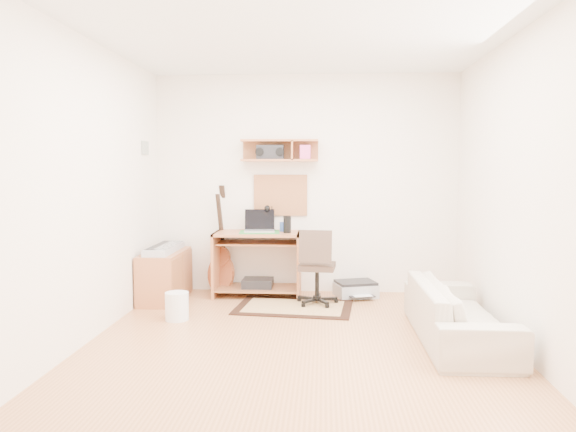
# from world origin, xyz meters

# --- Properties ---
(floor) EXTENTS (3.60, 4.00, 0.01)m
(floor) POSITION_xyz_m (0.00, 0.00, -0.01)
(floor) COLOR tan
(floor) RESTS_ON ground
(ceiling) EXTENTS (3.60, 4.00, 0.01)m
(ceiling) POSITION_xyz_m (0.00, 0.00, 2.60)
(ceiling) COLOR white
(ceiling) RESTS_ON ground
(back_wall) EXTENTS (3.60, 0.01, 2.60)m
(back_wall) POSITION_xyz_m (0.00, 2.00, 1.30)
(back_wall) COLOR white
(back_wall) RESTS_ON ground
(left_wall) EXTENTS (0.01, 4.00, 2.60)m
(left_wall) POSITION_xyz_m (-1.80, 0.00, 1.30)
(left_wall) COLOR white
(left_wall) RESTS_ON ground
(right_wall) EXTENTS (0.01, 4.00, 2.60)m
(right_wall) POSITION_xyz_m (1.80, 0.00, 1.30)
(right_wall) COLOR white
(right_wall) RESTS_ON ground
(wall_shelf) EXTENTS (0.90, 0.25, 0.26)m
(wall_shelf) POSITION_xyz_m (-0.30, 1.88, 1.70)
(wall_shelf) COLOR #B76B40
(wall_shelf) RESTS_ON back_wall
(cork_board) EXTENTS (0.64, 0.03, 0.49)m
(cork_board) POSITION_xyz_m (-0.30, 1.98, 1.17)
(cork_board) COLOR tan
(cork_board) RESTS_ON back_wall
(wall_photo) EXTENTS (0.02, 0.20, 0.15)m
(wall_photo) POSITION_xyz_m (-1.79, 1.50, 1.72)
(wall_photo) COLOR #4C8CBF
(wall_photo) RESTS_ON left_wall
(desk) EXTENTS (1.00, 0.55, 0.75)m
(desk) POSITION_xyz_m (-0.55, 1.73, 0.38)
(desk) COLOR #B76B40
(desk) RESTS_ON floor
(laptop) EXTENTS (0.38, 0.38, 0.27)m
(laptop) POSITION_xyz_m (-0.52, 1.71, 0.88)
(laptop) COLOR silver
(laptop) RESTS_ON desk
(speaker) EXTENTS (0.09, 0.09, 0.20)m
(speaker) POSITION_xyz_m (-0.20, 1.68, 0.85)
(speaker) COLOR black
(speaker) RESTS_ON desk
(desk_lamp) EXTENTS (0.10, 0.10, 0.30)m
(desk_lamp) POSITION_xyz_m (-0.39, 1.87, 0.90)
(desk_lamp) COLOR black
(desk_lamp) RESTS_ON desk
(pencil_cup) EXTENTS (0.08, 0.08, 0.11)m
(pencil_cup) POSITION_xyz_m (-0.26, 1.83, 0.80)
(pencil_cup) COLOR #304A90
(pencil_cup) RESTS_ON desk
(boombox) EXTENTS (0.32, 0.15, 0.16)m
(boombox) POSITION_xyz_m (-0.41, 1.87, 1.68)
(boombox) COLOR black
(boombox) RESTS_ON wall_shelf
(rug) EXTENTS (1.30, 0.93, 0.02)m
(rug) POSITION_xyz_m (-0.10, 1.18, 0.01)
(rug) COLOR beige
(rug) RESTS_ON floor
(task_chair) EXTENTS (0.47, 0.47, 0.85)m
(task_chair) POSITION_xyz_m (0.15, 1.33, 0.43)
(task_chair) COLOR #3E2F24
(task_chair) RESTS_ON floor
(cabinet) EXTENTS (0.40, 0.90, 0.55)m
(cabinet) POSITION_xyz_m (-1.58, 1.46, 0.28)
(cabinet) COLOR #B76B40
(cabinet) RESTS_ON floor
(music_keyboard) EXTENTS (0.26, 0.82, 0.07)m
(music_keyboard) POSITION_xyz_m (-1.58, 1.46, 0.59)
(music_keyboard) COLOR #B2B5BA
(music_keyboard) RESTS_ON cabinet
(guitar) EXTENTS (0.40, 0.33, 1.30)m
(guitar) POSITION_xyz_m (-1.01, 1.86, 0.65)
(guitar) COLOR #B05C36
(guitar) RESTS_ON floor
(waste_basket) EXTENTS (0.26, 0.26, 0.28)m
(waste_basket) POSITION_xyz_m (-1.22, 0.64, 0.14)
(waste_basket) COLOR white
(waste_basket) RESTS_ON floor
(printer) EXTENTS (0.54, 0.47, 0.17)m
(printer) POSITION_xyz_m (0.60, 1.75, 0.09)
(printer) COLOR #A5A8AA
(printer) RESTS_ON floor
(sofa) EXTENTS (0.50, 1.70, 0.67)m
(sofa) POSITION_xyz_m (1.38, 0.16, 0.33)
(sofa) COLOR #C0AF98
(sofa) RESTS_ON floor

